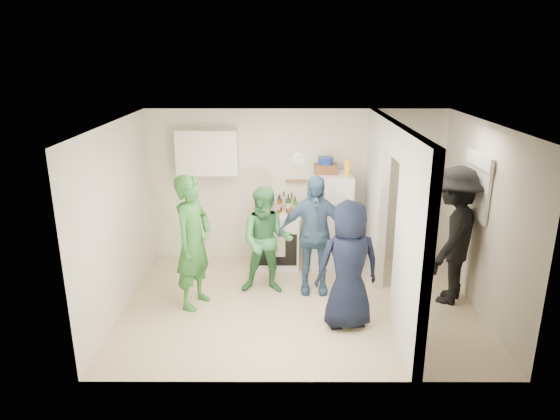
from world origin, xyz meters
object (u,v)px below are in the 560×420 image
at_px(fridge, 331,221).
at_px(blue_bowl, 326,161).
at_px(wicker_basket, 325,169).
at_px(person_navy, 348,265).
at_px(stove, 276,239).
at_px(person_green_left, 193,242).
at_px(person_green_center, 267,241).
at_px(person_nook, 453,236).
at_px(yellow_cup_stack_top, 347,168).
at_px(person_denim, 314,235).

height_order(fridge, blue_bowl, blue_bowl).
relative_size(wicker_basket, person_navy, 0.21).
height_order(stove, person_navy, person_navy).
distance_m(blue_bowl, person_green_left, 2.46).
bearing_deg(person_green_center, stove, 85.05).
relative_size(stove, person_green_left, 0.48).
height_order(stove, person_green_left, person_green_left).
height_order(person_green_left, person_navy, person_green_left).
relative_size(wicker_basket, person_nook, 0.18).
relative_size(fridge, yellow_cup_stack_top, 6.14).
bearing_deg(yellow_cup_stack_top, fridge, 155.56).
bearing_deg(person_denim, person_navy, -67.42).
bearing_deg(blue_bowl, fridge, -26.57).
distance_m(fridge, person_nook, 1.95).
relative_size(yellow_cup_stack_top, person_green_center, 0.16).
relative_size(yellow_cup_stack_top, person_green_left, 0.14).
relative_size(fridge, person_nook, 0.80).
bearing_deg(blue_bowl, person_denim, -103.41).
height_order(stove, fridge, fridge).
distance_m(fridge, person_denim, 0.96).
xyz_separation_m(blue_bowl, person_navy, (0.14, -1.91, -0.91)).
xyz_separation_m(person_green_left, person_nook, (3.51, 0.15, 0.04)).
bearing_deg(person_green_left, person_green_center, -44.84).
xyz_separation_m(blue_bowl, person_denim, (-0.23, -0.95, -0.87)).
distance_m(person_denim, person_navy, 1.03).
distance_m(yellow_cup_stack_top, person_denim, 1.25).
distance_m(fridge, person_navy, 1.87).
xyz_separation_m(person_navy, person_nook, (1.50, 0.69, 0.13)).
xyz_separation_m(yellow_cup_stack_top, person_green_center, (-1.21, -0.82, -0.88)).
bearing_deg(person_green_left, stove, -16.43).
bearing_deg(person_nook, person_green_left, -53.74).
bearing_deg(wicker_basket, person_green_center, -132.60).
height_order(person_green_left, person_nook, person_nook).
height_order(person_green_left, person_green_center, person_green_left).
height_order(wicker_basket, yellow_cup_stack_top, yellow_cup_stack_top).
xyz_separation_m(fridge, yellow_cup_stack_top, (0.22, -0.10, 0.89)).
relative_size(person_green_left, person_green_center, 1.17).
bearing_deg(person_navy, person_green_center, -52.91).
distance_m(fridge, wicker_basket, 0.85).
bearing_deg(blue_bowl, stove, -178.51).
bearing_deg(wicker_basket, fridge, -26.57).
height_order(blue_bowl, person_navy, blue_bowl).
height_order(blue_bowl, yellow_cup_stack_top, blue_bowl).
bearing_deg(yellow_cup_stack_top, blue_bowl, 154.89).
bearing_deg(fridge, person_green_center, -137.14).
relative_size(person_green_left, person_nook, 0.96).
xyz_separation_m(person_denim, person_navy, (0.37, -0.96, -0.04)).
xyz_separation_m(fridge, person_nook, (1.55, -1.18, 0.19)).
xyz_separation_m(stove, person_green_left, (-1.10, -1.36, 0.48)).
distance_m(person_green_left, person_navy, 2.08).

